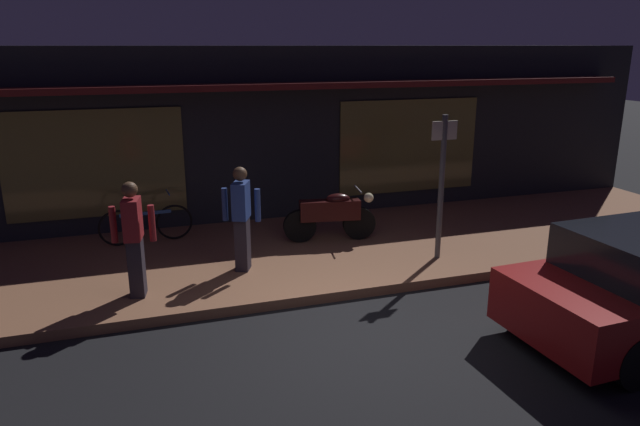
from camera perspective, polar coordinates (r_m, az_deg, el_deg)
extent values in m
plane|color=black|center=(7.77, 3.39, -11.66)|extent=(60.00, 60.00, 0.00)
cube|color=brown|center=(10.35, -2.69, -3.94)|extent=(18.00, 4.00, 0.15)
cube|color=black|center=(13.16, -6.81, 8.03)|extent=(18.00, 2.80, 3.60)
cube|color=brown|center=(11.57, -21.04, 4.47)|extent=(3.20, 0.04, 2.00)
cube|color=brown|center=(12.92, 8.68, 6.47)|extent=(3.20, 0.04, 2.00)
cube|color=#591919|center=(11.45, -5.29, 12.18)|extent=(16.20, 0.50, 0.12)
cylinder|color=black|center=(10.62, -1.98, -1.27)|extent=(0.61, 0.22, 0.60)
cylinder|color=black|center=(10.80, 3.83, -1.00)|extent=(0.61, 0.22, 0.60)
cube|color=black|center=(10.61, 0.96, 0.31)|extent=(1.13, 0.45, 0.36)
ellipsoid|color=black|center=(10.59, 1.76, 1.38)|extent=(0.47, 0.31, 0.20)
sphere|color=#F9EDB7|center=(10.70, 4.76, 1.50)|extent=(0.18, 0.18, 0.18)
cylinder|color=gray|center=(10.62, 3.73, 2.34)|extent=(0.12, 0.55, 0.03)
torus|color=black|center=(11.00, -19.15, -1.39)|extent=(0.66, 0.08, 0.66)
torus|color=black|center=(11.07, -13.99, -0.86)|extent=(0.66, 0.08, 0.66)
cube|color=#1E478C|center=(10.97, -16.65, -0.03)|extent=(0.90, 0.10, 0.06)
cube|color=brown|center=(10.88, -18.07, 1.20)|extent=(0.20, 0.09, 0.06)
cylinder|color=#1E478C|center=(10.92, -14.61, 1.96)|extent=(0.05, 0.42, 0.02)
cube|color=#28232D|center=(8.73, -17.43, -5.07)|extent=(0.25, 0.31, 0.85)
cube|color=maroon|center=(8.51, -17.83, -0.57)|extent=(0.28, 0.41, 0.58)
sphere|color=brown|center=(8.40, -18.07, 2.18)|extent=(0.22, 0.22, 0.22)
cylinder|color=maroon|center=(8.57, -19.50, -1.08)|extent=(0.10, 0.10, 0.52)
cylinder|color=maroon|center=(8.48, -16.06, -0.95)|extent=(0.10, 0.10, 0.52)
cube|color=#28232D|center=(9.36, -7.55, -3.01)|extent=(0.30, 0.34, 0.85)
cube|color=navy|center=(9.15, -7.71, 1.22)|extent=(0.36, 0.44, 0.58)
sphere|color=brown|center=(9.06, -7.81, 3.79)|extent=(0.22, 0.22, 0.22)
cylinder|color=navy|center=(9.12, -6.10, 0.76)|extent=(0.12, 0.12, 0.52)
cylinder|color=navy|center=(9.23, -9.27, 0.84)|extent=(0.12, 0.12, 0.52)
cylinder|color=#47474C|center=(9.79, 11.72, 2.37)|extent=(0.09, 0.09, 2.40)
cube|color=beige|center=(9.62, 12.04, 7.87)|extent=(0.44, 0.03, 0.30)
cylinder|color=black|center=(8.34, 20.32, -8.24)|extent=(0.65, 0.25, 0.64)
cylinder|color=black|center=(7.38, 28.33, -12.51)|extent=(0.65, 0.25, 0.64)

